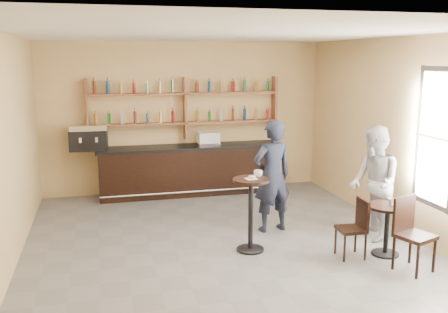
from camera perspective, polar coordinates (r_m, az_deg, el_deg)
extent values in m
plane|color=slate|center=(7.81, 0.02, -10.22)|extent=(7.00, 7.00, 0.00)
plane|color=white|center=(7.28, 0.02, 13.93)|extent=(7.00, 7.00, 0.00)
plane|color=tan|center=(10.77, -4.57, 4.48)|extent=(7.00, 0.00, 7.00)
plane|color=tan|center=(4.17, 12.01, -6.53)|extent=(7.00, 0.00, 7.00)
plane|color=tan|center=(7.26, -23.59, 0.32)|extent=(0.00, 7.00, 7.00)
plane|color=tan|center=(8.61, 19.77, 2.17)|extent=(0.00, 7.00, 7.00)
cube|color=white|center=(7.33, 3.11, -2.54)|extent=(0.19, 0.19, 0.00)
torus|color=#BE7945|center=(7.32, 3.21, -2.38)|extent=(0.12, 0.12, 0.04)
imported|color=white|center=(7.46, 3.91, -1.94)|extent=(0.16, 0.16, 0.10)
imported|color=black|center=(8.28, 5.53, -2.25)|extent=(0.75, 0.56, 1.87)
imported|color=white|center=(7.65, 18.59, -4.92)|extent=(0.13, 0.13, 0.10)
imported|color=#A1A0A5|center=(8.23, 16.75, -2.94)|extent=(0.83, 0.99, 1.82)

